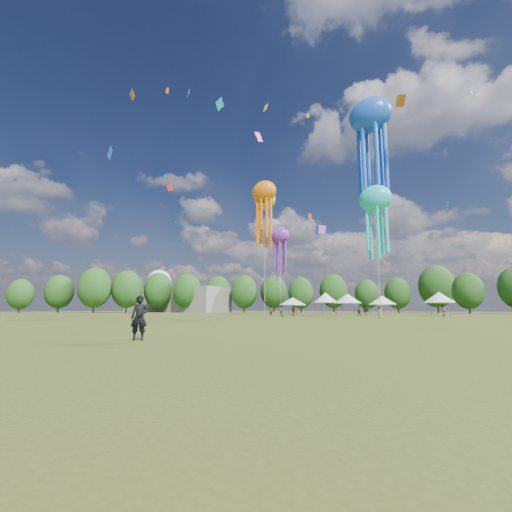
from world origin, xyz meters
The scene contains 10 objects.
ground centered at (0.00, 0.00, 0.00)m, with size 300.00×300.00×0.00m, color #384416.
observer_main centered at (8.43, -2.61, 0.86)m, with size 0.62×0.41×1.71m, color black.
spectator_near centered at (-7.22, 34.33, 0.83)m, with size 0.81×0.63×1.66m, color gray.
spectators_far centered at (0.23, 47.54, 0.86)m, with size 22.98×25.47×1.83m.
festival_tents centered at (-4.74, 57.31, 3.07)m, with size 34.45×7.87×4.42m.
show_kites centered at (-2.38, 35.18, 19.29)m, with size 30.46×20.69×28.38m.
small_kites centered at (-0.22, 40.60, 29.32)m, with size 74.04×55.93×45.33m.
treeline centered at (-3.87, 62.51, 6.54)m, with size 201.57×95.24×13.43m.
hangar centered at (-72.00, 72.00, 4.00)m, with size 40.00×12.00×8.00m, color gray.
radome centered at (-88.00, 78.00, 9.99)m, with size 9.00×9.00×16.00m.
Camera 1 is at (19.87, -11.20, 1.20)m, focal length 24.62 mm.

